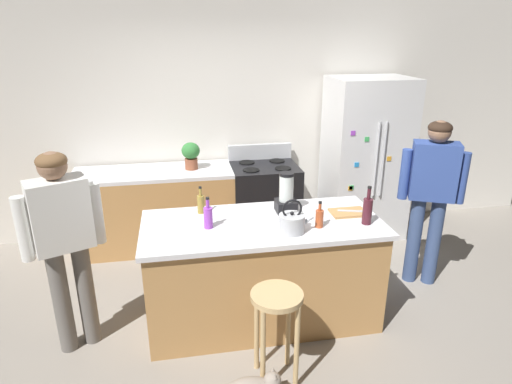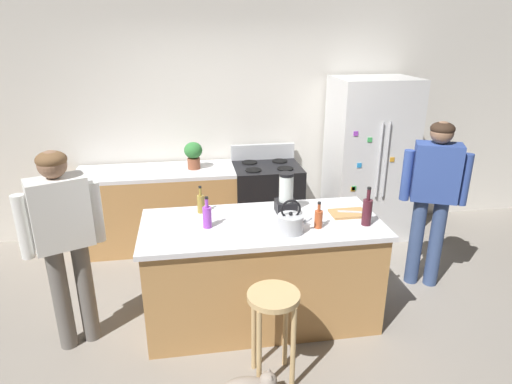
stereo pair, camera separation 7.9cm
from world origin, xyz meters
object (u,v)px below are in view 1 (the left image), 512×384
(potted_plant, at_px, (191,154))
(blender_appliance, at_px, (286,195))
(refrigerator, at_px, (365,159))
(chef_knife, at_px, (351,211))
(cutting_board, at_px, (348,212))
(stove_range, at_px, (264,202))
(person_by_sink_right, at_px, (431,188))
(kitchen_island, at_px, (262,271))
(bottle_cooking_sauce, at_px, (319,218))
(bottle_wine, at_px, (367,210))
(bottle_soda, at_px, (208,217))
(tea_kettle, at_px, (292,222))
(bottle_vinegar, at_px, (201,203))
(person_by_island_left, at_px, (64,235))
(bar_stool, at_px, (277,314))

(potted_plant, xyz_separation_m, blender_appliance, (0.74, -1.37, -0.03))
(refrigerator, xyz_separation_m, chef_knife, (-0.77, -1.46, -0.01))
(potted_plant, relative_size, cutting_board, 1.00)
(potted_plant, height_order, blender_appliance, blender_appliance)
(stove_range, height_order, person_by_sink_right, person_by_sink_right)
(kitchen_island, distance_m, bottle_cooking_sauce, 0.70)
(refrigerator, bearing_deg, bottle_wine, -113.25)
(kitchen_island, bearing_deg, bottle_soda, -176.62)
(bottle_wine, bearing_deg, tea_kettle, -176.18)
(refrigerator, relative_size, bottle_soda, 7.31)
(bottle_vinegar, bearing_deg, bottle_wine, -19.52)
(blender_appliance, bearing_deg, kitchen_island, -142.60)
(bottle_soda, bearing_deg, chef_knife, 3.19)
(tea_kettle, bearing_deg, stove_range, 85.51)
(kitchen_island, bearing_deg, tea_kettle, -49.47)
(refrigerator, bearing_deg, person_by_island_left, -152.32)
(potted_plant, bearing_deg, cutting_board, -50.42)
(bar_stool, height_order, bottle_soda, bottle_soda)
(person_by_sink_right, distance_m, chef_knife, 0.93)
(person_by_island_left, relative_size, person_by_sink_right, 0.98)
(chef_knife, bearing_deg, cutting_board, -163.97)
(blender_appliance, bearing_deg, refrigerator, 45.52)
(bottle_soda, relative_size, bottle_wine, 0.81)
(blender_appliance, distance_m, bottle_wine, 0.68)
(stove_range, xyz_separation_m, bar_stool, (-0.37, -2.25, 0.08))
(person_by_island_left, relative_size, cutting_board, 5.30)
(bottle_vinegar, bearing_deg, bottle_soda, -83.01)
(bottle_wine, bearing_deg, blender_appliance, 148.28)
(bar_stool, relative_size, bottle_vinegar, 3.00)
(person_by_island_left, height_order, bottle_wine, person_by_island_left)
(kitchen_island, distance_m, stove_range, 1.56)
(blender_appliance, relative_size, tea_kettle, 1.26)
(potted_plant, relative_size, bottle_vinegar, 1.27)
(bottle_vinegar, bearing_deg, refrigerator, 31.23)
(stove_range, relative_size, chef_knife, 4.94)
(kitchen_island, relative_size, blender_appliance, 5.59)
(person_by_island_left, bearing_deg, bottle_soda, 3.36)
(potted_plant, xyz_separation_m, tea_kettle, (0.69, -1.77, -0.09))
(potted_plant, bearing_deg, bottle_wine, -52.71)
(refrigerator, relative_size, stove_range, 1.72)
(chef_knife, bearing_deg, stove_range, 122.72)
(cutting_board, bearing_deg, chef_knife, 0.00)
(refrigerator, bearing_deg, bottle_vinegar, -148.77)
(kitchen_island, height_order, chef_knife, chef_knife)
(bottle_wine, relative_size, chef_knife, 1.44)
(kitchen_island, relative_size, bottle_cooking_sauce, 8.98)
(bottle_cooking_sauce, bearing_deg, bottle_soda, 170.57)
(refrigerator, distance_m, bar_stool, 2.75)
(bottle_cooking_sauce, xyz_separation_m, cutting_board, (0.33, 0.21, -0.07))
(blender_appliance, relative_size, bottle_soda, 1.36)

